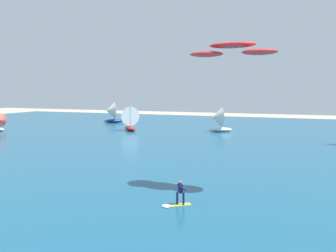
{
  "coord_description": "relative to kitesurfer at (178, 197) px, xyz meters",
  "views": [
    {
      "loc": [
        9.61,
        -6.19,
        7.7
      ],
      "look_at": [
        0.7,
        17.03,
        5.13
      ],
      "focal_mm": 37.25,
      "sensor_mm": 36.0,
      "label": 1
    }
  ],
  "objects": [
    {
      "name": "kitesurfer",
      "position": [
        0.0,
        0.0,
        0.0
      ],
      "size": [
        1.9,
        1.62,
        1.67
      ],
      "color": "yellow",
      "rests_on": "ocean"
    },
    {
      "name": "sailboat_outermost",
      "position": [
        -6.76,
        41.18,
        1.7
      ],
      "size": [
        4.46,
        4.0,
        5.02
      ],
      "color": "silver",
      "rests_on": "ocean"
    },
    {
      "name": "sailboat_far_left",
      "position": [
        -22.91,
        37.36,
        1.72
      ],
      "size": [
        4.52,
        4.45,
        5.08
      ],
      "color": "maroon",
      "rests_on": "ocean"
    },
    {
      "name": "sailboat_trailing",
      "position": [
        -33.83,
        49.46,
        1.86
      ],
      "size": [
        4.81,
        4.64,
        5.37
      ],
      "color": "navy",
      "rests_on": "ocean"
    },
    {
      "name": "kite",
      "position": [
        2.54,
        4.76,
        9.93
      ],
      "size": [
        6.55,
        2.35,
        0.98
      ],
      "color": "red"
    },
    {
      "name": "sailboat_center_horizon",
      "position": [
        -44.72,
        27.83,
        1.09
      ],
      "size": [
        3.31,
        2.95,
        3.7
      ],
      "color": "white",
      "rests_on": "ocean"
    },
    {
      "name": "ocean",
      "position": [
        -2.19,
        34.16,
        -0.65
      ],
      "size": [
        160.0,
        90.0,
        0.1
      ],
      "primitive_type": "cube",
      "color": "navy",
      "rests_on": "ground"
    }
  ]
}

